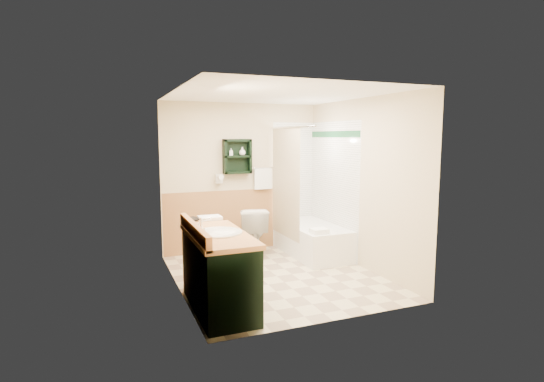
{
  "coord_description": "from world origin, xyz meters",
  "views": [
    {
      "loc": [
        -2.12,
        -5.08,
        1.87
      ],
      "look_at": [
        0.01,
        0.2,
        1.13
      ],
      "focal_mm": 28.0,
      "sensor_mm": 36.0,
      "label": 1
    }
  ],
  "objects_px": {
    "bathtub": "(311,239)",
    "soap_bottle_b": "(242,152)",
    "soap_bottle_a": "(231,154)",
    "wall_shelf": "(237,156)",
    "hair_dryer": "(219,179)",
    "toilet": "(253,231)",
    "vanity_book": "(188,212)",
    "vanity": "(219,271)"
  },
  "relations": [
    {
      "from": "hair_dryer",
      "to": "soap_bottle_a",
      "type": "height_order",
      "value": "soap_bottle_a"
    },
    {
      "from": "hair_dryer",
      "to": "soap_bottle_b",
      "type": "distance_m",
      "value": 0.57
    },
    {
      "from": "toilet",
      "to": "vanity",
      "type": "bearing_deg",
      "value": 74.3
    },
    {
      "from": "vanity_book",
      "to": "soap_bottle_b",
      "type": "xyz_separation_m",
      "value": [
        1.14,
        1.35,
        0.67
      ]
    },
    {
      "from": "vanity_book",
      "to": "wall_shelf",
      "type": "bearing_deg",
      "value": 25.47
    },
    {
      "from": "soap_bottle_a",
      "to": "soap_bottle_b",
      "type": "height_order",
      "value": "soap_bottle_b"
    },
    {
      "from": "bathtub",
      "to": "soap_bottle_a",
      "type": "relative_size",
      "value": 12.74
    },
    {
      "from": "hair_dryer",
      "to": "vanity_book",
      "type": "bearing_deg",
      "value": -118.79
    },
    {
      "from": "toilet",
      "to": "vanity_book",
      "type": "bearing_deg",
      "value": 55.12
    },
    {
      "from": "soap_bottle_a",
      "to": "soap_bottle_b",
      "type": "distance_m",
      "value": 0.19
    },
    {
      "from": "soap_bottle_b",
      "to": "toilet",
      "type": "bearing_deg",
      "value": -74.08
    },
    {
      "from": "bathtub",
      "to": "soap_bottle_b",
      "type": "relative_size",
      "value": 11.32
    },
    {
      "from": "vanity_book",
      "to": "soap_bottle_a",
      "type": "bearing_deg",
      "value": 28.19
    },
    {
      "from": "wall_shelf",
      "to": "soap_bottle_b",
      "type": "xyz_separation_m",
      "value": [
        0.08,
        -0.01,
        0.07
      ]
    },
    {
      "from": "vanity",
      "to": "toilet",
      "type": "xyz_separation_m",
      "value": [
        1.06,
        1.89,
        -0.04
      ]
    },
    {
      "from": "soap_bottle_a",
      "to": "soap_bottle_b",
      "type": "relative_size",
      "value": 0.89
    },
    {
      "from": "vanity_book",
      "to": "soap_bottle_b",
      "type": "distance_m",
      "value": 1.89
    },
    {
      "from": "wall_shelf",
      "to": "vanity",
      "type": "xyz_separation_m",
      "value": [
        -0.89,
        -2.16,
        -1.13
      ]
    },
    {
      "from": "wall_shelf",
      "to": "vanity",
      "type": "relative_size",
      "value": 0.42
    },
    {
      "from": "toilet",
      "to": "vanity_book",
      "type": "height_order",
      "value": "vanity_book"
    },
    {
      "from": "wall_shelf",
      "to": "toilet",
      "type": "xyz_separation_m",
      "value": [
        0.16,
        -0.27,
        -1.17
      ]
    },
    {
      "from": "wall_shelf",
      "to": "bathtub",
      "type": "relative_size",
      "value": 0.37
    },
    {
      "from": "hair_dryer",
      "to": "vanity",
      "type": "distance_m",
      "value": 2.4
    },
    {
      "from": "vanity_book",
      "to": "soap_bottle_b",
      "type": "relative_size",
      "value": 1.62
    },
    {
      "from": "bathtub",
      "to": "soap_bottle_b",
      "type": "distance_m",
      "value": 1.77
    },
    {
      "from": "wall_shelf",
      "to": "hair_dryer",
      "type": "height_order",
      "value": "wall_shelf"
    },
    {
      "from": "wall_shelf",
      "to": "toilet",
      "type": "height_order",
      "value": "wall_shelf"
    },
    {
      "from": "hair_dryer",
      "to": "toilet",
      "type": "height_order",
      "value": "hair_dryer"
    },
    {
      "from": "bathtub",
      "to": "toilet",
      "type": "relative_size",
      "value": 1.96
    },
    {
      "from": "wall_shelf",
      "to": "bathtub",
      "type": "xyz_separation_m",
      "value": [
        1.03,
        -0.61,
        -1.31
      ]
    },
    {
      "from": "vanity_book",
      "to": "soap_bottle_a",
      "type": "xyz_separation_m",
      "value": [
        0.96,
        1.35,
        0.64
      ]
    },
    {
      "from": "wall_shelf",
      "to": "hair_dryer",
      "type": "distance_m",
      "value": 0.46
    },
    {
      "from": "bathtub",
      "to": "toilet",
      "type": "xyz_separation_m",
      "value": [
        -0.86,
        0.34,
        0.14
      ]
    },
    {
      "from": "vanity",
      "to": "bathtub",
      "type": "height_order",
      "value": "vanity"
    },
    {
      "from": "toilet",
      "to": "wall_shelf",
      "type": "bearing_deg",
      "value": -46.01
    },
    {
      "from": "bathtub",
      "to": "vanity_book",
      "type": "height_order",
      "value": "vanity_book"
    },
    {
      "from": "hair_dryer",
      "to": "vanity",
      "type": "height_order",
      "value": "hair_dryer"
    },
    {
      "from": "toilet",
      "to": "soap_bottle_b",
      "type": "bearing_deg",
      "value": -60.65
    },
    {
      "from": "hair_dryer",
      "to": "vanity_book",
      "type": "distance_m",
      "value": 1.6
    },
    {
      "from": "wall_shelf",
      "to": "vanity",
      "type": "height_order",
      "value": "wall_shelf"
    },
    {
      "from": "vanity_book",
      "to": "soap_bottle_b",
      "type": "height_order",
      "value": "soap_bottle_b"
    },
    {
      "from": "wall_shelf",
      "to": "soap_bottle_b",
      "type": "bearing_deg",
      "value": -3.4
    }
  ]
}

